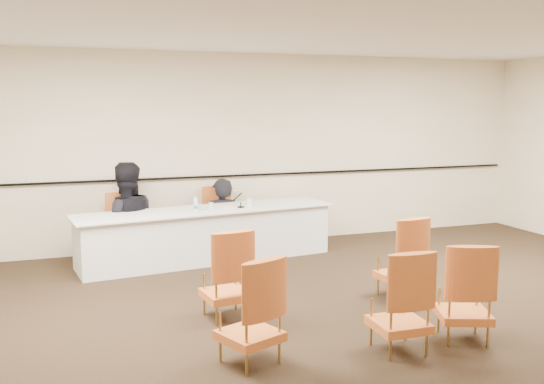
{
  "coord_description": "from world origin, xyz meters",
  "views": [
    {
      "loc": [
        -2.79,
        -5.14,
        2.2
      ],
      "look_at": [
        -0.02,
        2.6,
        1.02
      ],
      "focal_mm": 40.0,
      "sensor_mm": 36.0,
      "label": 1
    }
  ],
  "objects_px": {
    "panelist_main_chair": "(222,218)",
    "drinking_glass": "(211,206)",
    "panel_table": "(207,235)",
    "panelist_main": "(222,231)",
    "coffee_cup": "(249,202)",
    "aud_chair_front_left": "(226,273)",
    "aud_chair_back_left": "(249,310)",
    "aud_chair_back_right": "(464,291)",
    "panelist_second_chair": "(126,227)",
    "microphone": "(241,199)",
    "aud_chair_front_right": "(401,257)",
    "water_bottle": "(196,204)",
    "panelist_second": "(126,228)",
    "aud_chair_back_mid": "(399,300)"
  },
  "relations": [
    {
      "from": "panelist_main_chair",
      "to": "drinking_glass",
      "type": "distance_m",
      "value": 0.79
    },
    {
      "from": "panel_table",
      "to": "panelist_main",
      "type": "xyz_separation_m",
      "value": [
        0.38,
        0.6,
        -0.09
      ]
    },
    {
      "from": "panelist_main_chair",
      "to": "coffee_cup",
      "type": "height_order",
      "value": "panelist_main_chair"
    },
    {
      "from": "panelist_main_chair",
      "to": "aud_chair_front_left",
      "type": "bearing_deg",
      "value": -111.13
    },
    {
      "from": "aud_chair_front_left",
      "to": "aud_chair_back_left",
      "type": "relative_size",
      "value": 1.0
    },
    {
      "from": "panelist_main",
      "to": "aud_chair_back_right",
      "type": "height_order",
      "value": "panelist_main"
    },
    {
      "from": "panelist_main",
      "to": "aud_chair_front_left",
      "type": "relative_size",
      "value": 1.73
    },
    {
      "from": "panelist_second_chair",
      "to": "panel_table",
      "type": "bearing_deg",
      "value": -28.48
    },
    {
      "from": "panelist_main",
      "to": "microphone",
      "type": "distance_m",
      "value": 0.88
    },
    {
      "from": "microphone",
      "to": "drinking_glass",
      "type": "height_order",
      "value": "microphone"
    },
    {
      "from": "aud_chair_front_right",
      "to": "aud_chair_back_right",
      "type": "distance_m",
      "value": 1.33
    },
    {
      "from": "aud_chair_back_left",
      "to": "aud_chair_front_right",
      "type": "bearing_deg",
      "value": 6.01
    },
    {
      "from": "aud_chair_front_right",
      "to": "aud_chair_back_left",
      "type": "xyz_separation_m",
      "value": [
        -2.19,
        -1.15,
        0.0
      ]
    },
    {
      "from": "coffee_cup",
      "to": "microphone",
      "type": "bearing_deg",
      "value": -157.4
    },
    {
      "from": "aud_chair_back_right",
      "to": "panel_table",
      "type": "bearing_deg",
      "value": 134.24
    },
    {
      "from": "panelist_second_chair",
      "to": "coffee_cup",
      "type": "height_order",
      "value": "panelist_second_chair"
    },
    {
      "from": "panelist_main_chair",
      "to": "microphone",
      "type": "distance_m",
      "value": 0.77
    },
    {
      "from": "water_bottle",
      "to": "panelist_second_chair",
      "type": "bearing_deg",
      "value": 149.05
    },
    {
      "from": "panelist_main",
      "to": "drinking_glass",
      "type": "bearing_deg",
      "value": 68.26
    },
    {
      "from": "panelist_second_chair",
      "to": "water_bottle",
      "type": "distance_m",
      "value": 1.12
    },
    {
      "from": "panel_table",
      "to": "aud_chair_back_right",
      "type": "distance_m",
      "value": 4.03
    },
    {
      "from": "water_bottle",
      "to": "aud_chair_back_right",
      "type": "distance_m",
      "value": 4.01
    },
    {
      "from": "panelist_main_chair",
      "to": "panelist_second",
      "type": "distance_m",
      "value": 1.47
    },
    {
      "from": "coffee_cup",
      "to": "aud_chair_front_left",
      "type": "xyz_separation_m",
      "value": [
        -1.01,
        -2.39,
        -0.32
      ]
    },
    {
      "from": "microphone",
      "to": "coffee_cup",
      "type": "relative_size",
      "value": 2.17
    },
    {
      "from": "panelist_main_chair",
      "to": "aud_chair_back_right",
      "type": "height_order",
      "value": "same"
    },
    {
      "from": "panelist_second_chair",
      "to": "panelist_main",
      "type": "bearing_deg",
      "value": -0.0
    },
    {
      "from": "aud_chair_front_left",
      "to": "panelist_main_chair",
      "type": "bearing_deg",
      "value": 69.23
    },
    {
      "from": "aud_chair_front_left",
      "to": "aud_chair_back_left",
      "type": "distance_m",
      "value": 1.17
    },
    {
      "from": "drinking_glass",
      "to": "aud_chair_back_left",
      "type": "relative_size",
      "value": 0.11
    },
    {
      "from": "panelist_main",
      "to": "aud_chair_front_left",
      "type": "height_order",
      "value": "panelist_main"
    },
    {
      "from": "panelist_main",
      "to": "panelist_second",
      "type": "xyz_separation_m",
      "value": [
        -1.46,
        -0.18,
        0.19
      ]
    },
    {
      "from": "aud_chair_back_left",
      "to": "aud_chair_back_mid",
      "type": "height_order",
      "value": "same"
    },
    {
      "from": "panelist_main",
      "to": "microphone",
      "type": "relative_size",
      "value": 6.44
    },
    {
      "from": "panelist_main",
      "to": "microphone",
      "type": "height_order",
      "value": "panelist_main"
    },
    {
      "from": "drinking_glass",
      "to": "panel_table",
      "type": "bearing_deg",
      "value": 145.4
    },
    {
      "from": "panelist_second",
      "to": "microphone",
      "type": "relative_size",
      "value": 7.37
    },
    {
      "from": "coffee_cup",
      "to": "aud_chair_back_mid",
      "type": "height_order",
      "value": "aud_chair_back_mid"
    },
    {
      "from": "panelist_second",
      "to": "aud_chair_back_mid",
      "type": "bearing_deg",
      "value": 114.99
    },
    {
      "from": "aud_chair_front_right",
      "to": "panelist_second",
      "type": "bearing_deg",
      "value": 127.3
    },
    {
      "from": "water_bottle",
      "to": "aud_chair_back_right",
      "type": "xyz_separation_m",
      "value": [
        1.75,
        -3.59,
        -0.37
      ]
    },
    {
      "from": "microphone",
      "to": "aud_chair_front_right",
      "type": "height_order",
      "value": "microphone"
    },
    {
      "from": "panelist_main_chair",
      "to": "water_bottle",
      "type": "distance_m",
      "value": 0.98
    },
    {
      "from": "aud_chair_back_right",
      "to": "panelist_main",
      "type": "bearing_deg",
      "value": 126.69
    },
    {
      "from": "panelist_main",
      "to": "panelist_main_chair",
      "type": "relative_size",
      "value": 1.73
    },
    {
      "from": "panelist_main_chair",
      "to": "microphone",
      "type": "relative_size",
      "value": 3.73
    },
    {
      "from": "microphone",
      "to": "water_bottle",
      "type": "relative_size",
      "value": 1.21
    },
    {
      "from": "panelist_main",
      "to": "coffee_cup",
      "type": "relative_size",
      "value": 13.94
    },
    {
      "from": "panelist_second_chair",
      "to": "aud_chair_back_right",
      "type": "relative_size",
      "value": 1.0
    },
    {
      "from": "panelist_second",
      "to": "aud_chair_front_right",
      "type": "height_order",
      "value": "panelist_second"
    }
  ]
}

